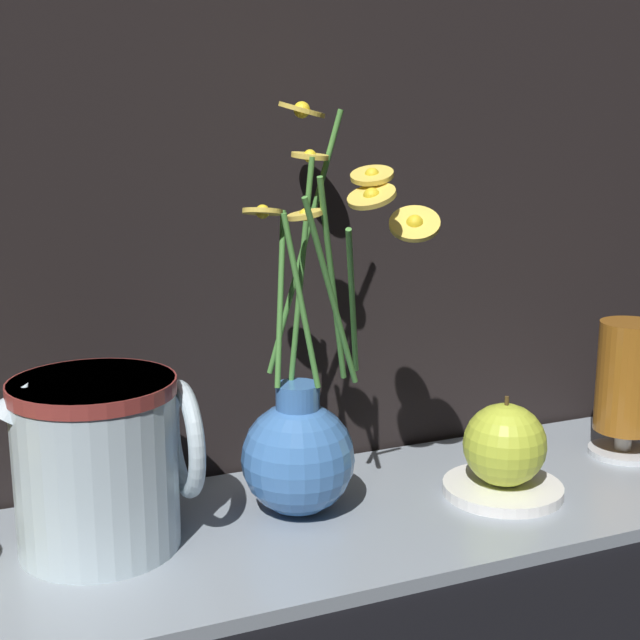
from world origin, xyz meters
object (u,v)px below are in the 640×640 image
object	(u,v)px
tea_glass	(628,382)
orange_fruit	(505,445)
vase_with_flowers	(300,440)
ceramic_pitcher	(100,456)

from	to	relation	value
tea_glass	orange_fruit	xyz separation A→B (m)	(-0.17, -0.04, -0.03)
vase_with_flowers	orange_fruit	xyz separation A→B (m)	(0.19, -0.04, -0.02)
vase_with_flowers	ceramic_pitcher	bearing A→B (deg)	178.96
tea_glass	ceramic_pitcher	bearing A→B (deg)	179.46
ceramic_pitcher	tea_glass	bearing A→B (deg)	-0.54
vase_with_flowers	ceramic_pitcher	xyz separation A→B (m)	(-0.17, 0.00, 0.01)
vase_with_flowers	orange_fruit	distance (m)	0.19
vase_with_flowers	orange_fruit	bearing A→B (deg)	-11.47
tea_glass	vase_with_flowers	bearing A→B (deg)	179.70
tea_glass	orange_fruit	size ratio (longest dim) A/B	1.66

